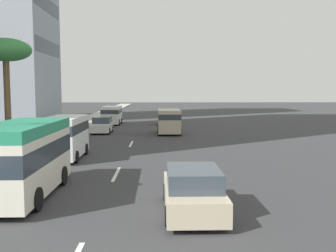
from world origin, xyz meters
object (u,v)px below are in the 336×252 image
(car_lead, at_px, (102,125))
(van_seventh, at_px, (65,135))
(van_fifth, at_px, (112,114))
(van_second, at_px, (169,120))
(minibus_third, at_px, (22,157))
(car_fourth, at_px, (167,118))
(car_sixth, at_px, (193,191))
(palm_tree, at_px, (6,53))

(car_lead, height_order, van_seventh, van_seventh)
(van_fifth, bearing_deg, van_second, 33.17)
(car_lead, distance_m, minibus_third, 22.84)
(car_fourth, bearing_deg, car_sixth, -179.93)
(car_fourth, bearing_deg, van_seventh, 163.90)
(minibus_third, bearing_deg, van_second, 163.56)
(van_second, height_order, car_sixth, van_second)
(car_fourth, xyz_separation_m, van_fifth, (0.08, 6.82, 0.51))
(car_lead, xyz_separation_m, van_second, (-1.04, -6.63, 0.59))
(car_lead, height_order, palm_tree, palm_tree)
(car_lead, bearing_deg, palm_tree, -19.07)
(minibus_third, relative_size, van_seventh, 1.28)
(car_sixth, relative_size, palm_tree, 0.60)
(car_lead, distance_m, van_seventh, 14.42)
(car_lead, xyz_separation_m, palm_tree, (-12.50, 4.32, 5.84))
(van_fifth, height_order, van_seventh, van_seventh)
(car_sixth, distance_m, palm_tree, 17.63)
(minibus_third, distance_m, van_fifth, 32.16)
(car_lead, height_order, car_sixth, car_lead)
(car_lead, distance_m, palm_tree, 14.45)
(van_seventh, bearing_deg, car_sixth, 33.11)
(van_second, relative_size, car_sixth, 1.07)
(minibus_third, distance_m, palm_tree, 12.33)
(car_lead, relative_size, minibus_third, 0.66)
(van_second, bearing_deg, palm_tree, 136.29)
(van_seventh, bearing_deg, car_fourth, 163.90)
(car_fourth, relative_size, car_sixth, 1.04)
(palm_tree, bearing_deg, van_seventh, -114.57)
(minibus_third, bearing_deg, car_lead, -179.49)
(palm_tree, bearing_deg, car_lead, -19.07)
(car_sixth, distance_m, van_seventh, 12.60)
(car_lead, distance_m, van_second, 6.74)
(minibus_third, distance_m, car_sixth, 6.90)
(van_fifth, xyz_separation_m, car_sixth, (-34.27, -6.87, -0.54))
(car_sixth, xyz_separation_m, van_seventh, (10.54, 6.87, 0.73))
(palm_tree, bearing_deg, van_fifth, -10.80)
(van_fifth, xyz_separation_m, van_seventh, (-23.74, 0.00, 0.19))
(van_seventh, distance_m, palm_tree, 6.86)
(van_fifth, bearing_deg, minibus_third, 0.64)
(minibus_third, xyz_separation_m, van_seventh, (8.42, 0.36, -0.12))
(van_seventh, bearing_deg, van_second, 153.06)
(van_second, distance_m, car_sixth, 23.90)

